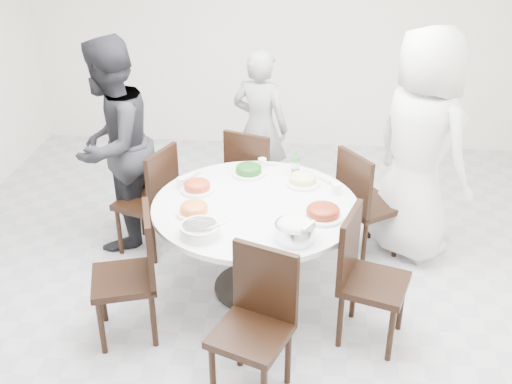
# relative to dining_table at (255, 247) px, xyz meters

# --- Properties ---
(floor) EXTENTS (6.00, 6.00, 0.01)m
(floor) POSITION_rel_dining_table_xyz_m (0.17, -0.06, -0.38)
(floor) COLOR #B6B5BA
(floor) RESTS_ON ground
(wall_back) EXTENTS (6.00, 0.01, 2.80)m
(wall_back) POSITION_rel_dining_table_xyz_m (0.17, 2.94, 1.02)
(wall_back) COLOR white
(wall_back) RESTS_ON ground
(dining_table) EXTENTS (1.50, 1.50, 0.75)m
(dining_table) POSITION_rel_dining_table_xyz_m (0.00, 0.00, 0.00)
(dining_table) COLOR white
(dining_table) RESTS_ON floor
(chair_ne) EXTENTS (0.58, 0.58, 0.95)m
(chair_ne) POSITION_rel_dining_table_xyz_m (0.89, 0.60, 0.10)
(chair_ne) COLOR black
(chair_ne) RESTS_ON floor
(chair_n) EXTENTS (0.54, 0.54, 0.95)m
(chair_n) POSITION_rel_dining_table_xyz_m (-0.09, 1.02, 0.10)
(chair_n) COLOR black
(chair_n) RESTS_ON floor
(chair_nw) EXTENTS (0.54, 0.54, 0.95)m
(chair_nw) POSITION_rel_dining_table_xyz_m (-0.96, 0.49, 0.10)
(chair_nw) COLOR black
(chair_nw) RESTS_ON floor
(chair_sw) EXTENTS (0.52, 0.52, 0.95)m
(chair_sw) POSITION_rel_dining_table_xyz_m (-0.83, -0.59, 0.10)
(chair_sw) COLOR black
(chair_sw) RESTS_ON floor
(chair_s) EXTENTS (0.55, 0.55, 0.95)m
(chair_s) POSITION_rel_dining_table_xyz_m (0.07, -1.06, 0.10)
(chair_s) COLOR black
(chair_s) RESTS_ON floor
(chair_se) EXTENTS (0.53, 0.53, 0.95)m
(chair_se) POSITION_rel_dining_table_xyz_m (0.84, -0.49, 0.10)
(chair_se) COLOR black
(chair_se) RESTS_ON floor
(diner_right) EXTENTS (1.05, 1.11, 1.91)m
(diner_right) POSITION_rel_dining_table_xyz_m (1.25, 0.69, 0.58)
(diner_right) COLOR silver
(diner_right) RESTS_ON floor
(diner_middle) EXTENTS (0.63, 0.51, 1.51)m
(diner_middle) POSITION_rel_dining_table_xyz_m (-0.09, 1.49, 0.38)
(diner_middle) COLOR black
(diner_middle) RESTS_ON floor
(diner_left) EXTENTS (0.85, 0.99, 1.79)m
(diner_left) POSITION_rel_dining_table_xyz_m (-1.24, 0.63, 0.52)
(diner_left) COLOR black
(diner_left) RESTS_ON floor
(dish_greens) EXTENTS (0.26, 0.26, 0.07)m
(dish_greens) POSITION_rel_dining_table_xyz_m (-0.10, 0.47, 0.41)
(dish_greens) COLOR white
(dish_greens) RESTS_ON dining_table
(dish_pale) EXTENTS (0.27, 0.27, 0.07)m
(dish_pale) POSITION_rel_dining_table_xyz_m (0.33, 0.34, 0.41)
(dish_pale) COLOR white
(dish_pale) RESTS_ON dining_table
(dish_orange) EXTENTS (0.25, 0.25, 0.07)m
(dish_orange) POSITION_rel_dining_table_xyz_m (-0.45, 0.16, 0.41)
(dish_orange) COLOR white
(dish_orange) RESTS_ON dining_table
(dish_redbrown) EXTENTS (0.30, 0.30, 0.07)m
(dish_redbrown) POSITION_rel_dining_table_xyz_m (0.48, -0.16, 0.41)
(dish_redbrown) COLOR white
(dish_redbrown) RESTS_ON dining_table
(dish_tofu) EXTENTS (0.25, 0.25, 0.06)m
(dish_tofu) POSITION_rel_dining_table_xyz_m (-0.41, -0.19, 0.41)
(dish_tofu) COLOR white
(dish_tofu) RESTS_ON dining_table
(rice_bowl) EXTENTS (0.27, 0.27, 0.11)m
(rice_bowl) POSITION_rel_dining_table_xyz_m (0.30, -0.46, 0.43)
(rice_bowl) COLOR silver
(rice_bowl) RESTS_ON dining_table
(soup_bowl) EXTENTS (0.27, 0.27, 0.08)m
(soup_bowl) POSITION_rel_dining_table_xyz_m (-0.32, -0.47, 0.42)
(soup_bowl) COLOR white
(soup_bowl) RESTS_ON dining_table
(beverage_bottle) EXTENTS (0.06, 0.06, 0.22)m
(beverage_bottle) POSITION_rel_dining_table_xyz_m (0.27, 0.49, 0.49)
(beverage_bottle) COLOR #30783A
(beverage_bottle) RESTS_ON dining_table
(tea_cups) EXTENTS (0.07, 0.07, 0.08)m
(tea_cups) POSITION_rel_dining_table_xyz_m (0.00, 0.62, 0.42)
(tea_cups) COLOR white
(tea_cups) RESTS_ON dining_table
(chopsticks) EXTENTS (0.24, 0.04, 0.01)m
(chopsticks) POSITION_rel_dining_table_xyz_m (-0.00, 0.66, 0.38)
(chopsticks) COLOR tan
(chopsticks) RESTS_ON dining_table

